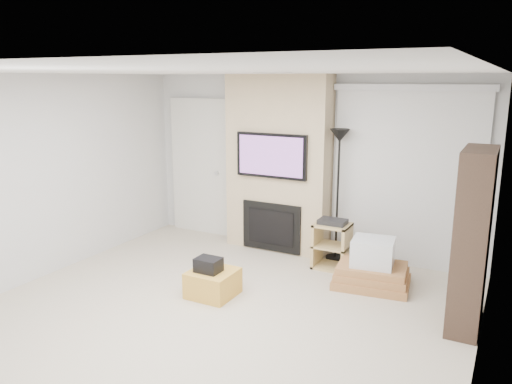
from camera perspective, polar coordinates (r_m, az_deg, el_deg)
The scene contains 15 objects.
floor at distance 5.23m, azimuth -6.36°, elevation -15.06°, with size 5.00×5.50×0.00m, color beige.
ceiling at distance 4.62m, azimuth -7.15°, elevation 13.51°, with size 5.00×5.50×0.00m, color white.
wall_back at distance 7.16m, azimuth 5.80°, elevation 3.23°, with size 5.00×2.50×0.00m, color silver.
wall_left at distance 6.49m, azimuth -25.26°, elevation 1.06°, with size 5.50×2.50×0.00m, color silver.
wall_right at distance 3.98m, azimuth 24.65°, elevation -5.75°, with size 5.50×2.50×0.00m, color silver.
hvac_vent at distance 5.11m, azimuth 1.93°, elevation 13.49°, with size 0.35×0.18×0.01m, color silver.
ottoman at distance 5.83m, azimuth -4.95°, elevation -10.32°, with size 0.50×0.50×0.30m, color gold.
black_bag at distance 5.73m, azimuth -5.47°, elevation -8.28°, with size 0.28×0.22×0.16m, color black.
fireplace_wall at distance 7.11m, azimuth 2.54°, elevation 3.10°, with size 1.50×0.47×2.50m.
entry_door at distance 8.00m, azimuth -6.38°, elevation 2.81°, with size 1.02×0.11×2.14m.
vertical_blinds at distance 6.72m, azimuth 16.78°, elevation 2.31°, with size 1.98×0.10×2.37m.
floor_lamp at distance 6.71m, azimuth 9.46°, elevation 3.88°, with size 0.27×0.27×1.79m.
av_stand at distance 6.62m, azimuth 8.67°, elevation -5.73°, with size 0.45×0.38×0.66m.
box_stack at distance 6.19m, azimuth 13.13°, elevation -8.48°, with size 0.95×0.76×0.59m.
bookshelf at distance 5.32m, azimuth 23.46°, elevation -5.07°, with size 0.30×0.80×1.80m.
Camera 1 is at (2.63, -3.80, 2.44)m, focal length 35.00 mm.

